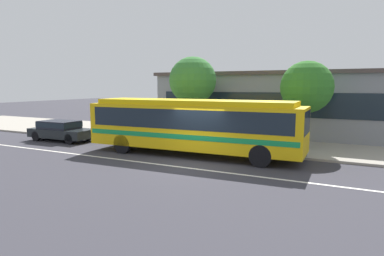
# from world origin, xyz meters

# --- Properties ---
(ground_plane) EXTENTS (120.00, 120.00, 0.00)m
(ground_plane) POSITION_xyz_m (0.00, 0.00, 0.00)
(ground_plane) COLOR #35343B
(sidewalk_slab) EXTENTS (60.00, 8.00, 0.12)m
(sidewalk_slab) POSITION_xyz_m (0.00, 7.10, 0.06)
(sidewalk_slab) COLOR #A0988B
(sidewalk_slab) RESTS_ON ground_plane
(lane_stripe_center) EXTENTS (56.00, 0.16, 0.01)m
(lane_stripe_center) POSITION_xyz_m (0.00, -0.80, 0.00)
(lane_stripe_center) COLOR silver
(lane_stripe_center) RESTS_ON ground_plane
(transit_bus) EXTENTS (11.18, 2.94, 2.84)m
(transit_bus) POSITION_xyz_m (-0.90, 1.75, 1.65)
(transit_bus) COLOR gold
(transit_bus) RESTS_ON ground_plane
(sedan_behind_bus) EXTENTS (4.36, 1.91, 1.29)m
(sedan_behind_bus) POSITION_xyz_m (-10.58, 1.98, 0.72)
(sedan_behind_bus) COLOR black
(sedan_behind_bus) RESTS_ON ground_plane
(pedestrian_waiting_near_sign) EXTENTS (0.48, 0.48, 1.68)m
(pedestrian_waiting_near_sign) POSITION_xyz_m (-0.46, 4.99, 1.10)
(pedestrian_waiting_near_sign) COLOR #676F4C
(pedestrian_waiting_near_sign) RESTS_ON sidewalk_slab
(bus_stop_sign) EXTENTS (0.12, 0.44, 2.43)m
(bus_stop_sign) POSITION_xyz_m (4.46, 3.43, 1.68)
(bus_stop_sign) COLOR gray
(bus_stop_sign) RESTS_ON sidewalk_slab
(street_tree_near_stop) EXTENTS (3.05, 3.05, 5.28)m
(street_tree_near_stop) POSITION_xyz_m (-3.13, 6.16, 3.85)
(street_tree_near_stop) COLOR brown
(street_tree_near_stop) RESTS_ON sidewalk_slab
(street_tree_mid_block) EXTENTS (2.81, 2.81, 4.76)m
(street_tree_mid_block) POSITION_xyz_m (4.00, 5.71, 3.46)
(street_tree_mid_block) COLOR brown
(street_tree_mid_block) RESTS_ON sidewalk_slab
(station_building) EXTENTS (19.69, 8.68, 4.50)m
(station_building) POSITION_xyz_m (2.52, 12.30, 2.26)
(station_building) COLOR gray
(station_building) RESTS_ON ground_plane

